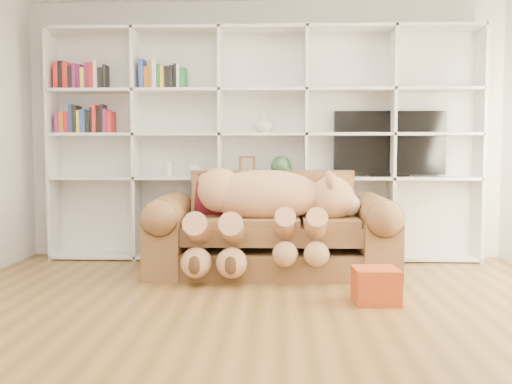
{
  "coord_description": "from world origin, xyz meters",
  "views": [
    {
      "loc": [
        0.15,
        -3.59,
        1.12
      ],
      "look_at": [
        -0.05,
        1.63,
        0.75
      ],
      "focal_mm": 40.0,
      "sensor_mm": 36.0,
      "label": 1
    }
  ],
  "objects_px": {
    "gift_box": "(376,285)",
    "tv": "(389,144)",
    "sofa": "(272,234)",
    "teddy_bear": "(265,206)"
  },
  "relations": [
    {
      "from": "teddy_bear",
      "to": "tv",
      "type": "xyz_separation_m",
      "value": [
        1.26,
        0.87,
        0.56
      ]
    },
    {
      "from": "sofa",
      "to": "tv",
      "type": "height_order",
      "value": "tv"
    },
    {
      "from": "gift_box",
      "to": "tv",
      "type": "relative_size",
      "value": 0.28
    },
    {
      "from": "gift_box",
      "to": "sofa",
      "type": "bearing_deg",
      "value": 126.23
    },
    {
      "from": "sofa",
      "to": "tv",
      "type": "xyz_separation_m",
      "value": [
        1.2,
        0.69,
        0.84
      ]
    },
    {
      "from": "sofa",
      "to": "tv",
      "type": "bearing_deg",
      "value": 29.66
    },
    {
      "from": "teddy_bear",
      "to": "gift_box",
      "type": "relative_size",
      "value": 4.82
    },
    {
      "from": "tv",
      "to": "teddy_bear",
      "type": "bearing_deg",
      "value": -145.32
    },
    {
      "from": "teddy_bear",
      "to": "gift_box",
      "type": "bearing_deg",
      "value": -55.62
    },
    {
      "from": "sofa",
      "to": "gift_box",
      "type": "bearing_deg",
      "value": -53.77
    }
  ]
}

